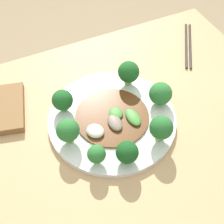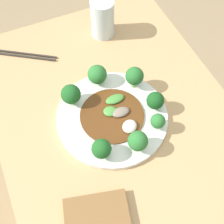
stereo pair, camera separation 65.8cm
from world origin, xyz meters
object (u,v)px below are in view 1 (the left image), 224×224
broccoli_southwest (97,154)px  broccoli_west (68,131)px  plate (112,119)px  broccoli_east (161,94)px  broccoli_south (127,152)px  chopsticks (188,45)px  broccoli_southeast (161,128)px  broccoli_northeast (129,72)px  broccoli_northwest (62,100)px  stirfry_center (112,119)px

broccoli_southwest → broccoli_west: bearing=114.6°
plate → broccoli_east: 0.13m
broccoli_south → chopsticks: (0.35, 0.28, -0.04)m
broccoli_south → broccoli_southeast: 0.10m
broccoli_west → broccoli_northeast: broccoli_northeast is taller
broccoli_west → broccoli_northeast: bearing=27.6°
broccoli_southwest → broccoli_northeast: 0.25m
broccoli_northwest → broccoli_west: 0.09m
broccoli_south → broccoli_northeast: bearing=62.6°
broccoli_east → broccoli_northeast: (-0.04, 0.09, 0.01)m
broccoli_northwest → stirfry_center: (0.10, -0.08, -0.03)m
broccoli_east → chopsticks: size_ratio=0.35×
plate → broccoli_northwest: broccoli_northwest is taller
broccoli_northeast → chopsticks: bearing=17.2°
broccoli_southeast → broccoli_northeast: (0.01, 0.19, -0.00)m
broccoli_northwest → broccoli_southeast: bearing=-45.7°
broccoli_south → broccoli_northeast: broccoli_northeast is taller
broccoli_northwest → broccoli_south: 0.21m
broccoli_southeast → broccoli_northwest: bearing=134.3°
broccoli_northwest → broccoli_southeast: broccoli_southeast is taller
plate → broccoli_northwest: 0.13m
broccoli_east → broccoli_west: 0.24m
broccoli_southwest → chopsticks: broccoli_southwest is taller
broccoli_northwest → broccoli_northeast: broccoli_northeast is taller
broccoli_east → broccoli_southeast: (-0.05, -0.09, 0.01)m
broccoli_northeast → broccoli_south: bearing=-117.4°
broccoli_west → stirfry_center: size_ratio=0.37×
broccoli_southwest → broccoli_south: size_ratio=0.89×
broccoli_west → stirfry_center: 0.12m
broccoli_west → broccoli_southeast: size_ratio=0.95×
broccoli_south → broccoli_southeast: (0.09, 0.02, 0.01)m
broccoli_southeast → broccoli_northeast: 0.19m
broccoli_northeast → stirfry_center: broccoli_northeast is taller
broccoli_south → broccoli_southeast: broccoli_southeast is taller
stirfry_center → chopsticks: 0.37m
broccoli_west → plate: bearing=9.8°
plate → stirfry_center: 0.02m
plate → stirfry_center: bearing=-106.6°
chopsticks → stirfry_center: bearing=-153.0°
plate → broccoli_west: bearing=-170.2°
plate → broccoli_east: bearing=-3.9°
broccoli_southwest → chopsticks: size_ratio=0.28×
broccoli_southwest → broccoli_south: broccoli_south is taller
chopsticks → broccoli_west: bearing=-157.9°
broccoli_west → broccoli_northwest: bearing=78.4°
broccoli_southwest → chopsticks: 0.49m
broccoli_west → broccoli_south: size_ratio=1.16×
broccoli_southeast → stirfry_center: bearing=128.3°
broccoli_southeast → stirfry_center: (-0.07, 0.09, -0.04)m
broccoli_northwest → stirfry_center: broccoli_northwest is taller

